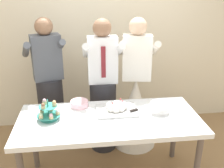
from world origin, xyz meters
TOP-DOWN VIEW (x-y plane):
  - rear_wall at (0.00, 1.38)m, footprint 5.20×0.10m
  - dessert_table at (0.00, 0.00)m, footprint 1.80×0.80m
  - cupcake_stand at (-0.59, 0.05)m, footprint 0.23×0.23m
  - main_cake_tray at (0.09, 0.12)m, footprint 0.43×0.32m
  - plate_stack at (0.53, 0.07)m, footprint 0.20×0.20m
  - round_cake at (-0.29, 0.27)m, footprint 0.24×0.24m
  - person_groom at (-0.01, 0.63)m, footprint 0.46×0.49m
  - person_bride at (0.41, 0.67)m, footprint 0.56×0.56m
  - person_guest at (-0.66, 0.81)m, footprint 0.57×0.59m

SIDE VIEW (x-z plane):
  - person_bride at x=0.41m, z-range -0.25..1.41m
  - dessert_table at x=0.00m, z-range 0.31..1.09m
  - person_groom at x=-0.01m, z-range -0.08..1.58m
  - person_guest at x=-0.66m, z-range -0.08..1.58m
  - round_cake at x=-0.29m, z-range 0.77..0.85m
  - main_cake_tray at x=0.09m, z-range 0.75..0.88m
  - plate_stack at x=0.53m, z-range 0.78..0.87m
  - cupcake_stand at x=-0.59m, z-range 0.75..0.96m
  - rear_wall at x=0.00m, z-range 0.00..2.90m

